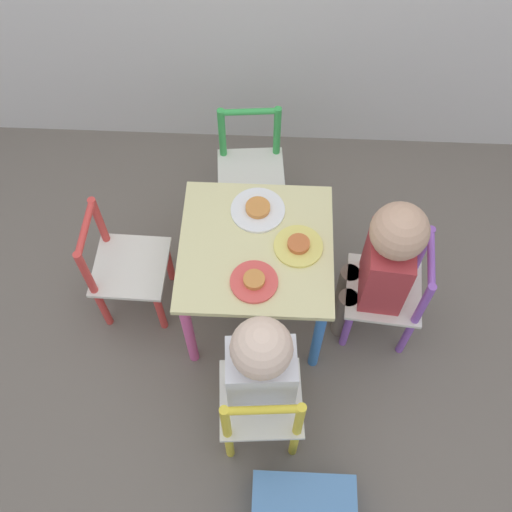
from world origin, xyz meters
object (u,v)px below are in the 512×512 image
at_px(chair_red, 124,268).
at_px(kids_table, 256,258).
at_px(chair_purple, 390,292).
at_px(plate_front, 254,281).
at_px(plate_back, 258,209).
at_px(chair_green, 251,172).
at_px(plate_right, 298,246).
at_px(chair_yellow, 261,407).
at_px(child_front, 261,368).
at_px(child_right, 383,262).

bearing_deg(chair_red, kids_table, -90.00).
xyz_separation_m(chair_purple, chair_red, (-0.95, 0.06, 0.00)).
height_order(kids_table, plate_front, plate_front).
bearing_deg(plate_back, chair_purple, -21.07).
relative_size(chair_green, plate_back, 2.72).
height_order(chair_green, chair_red, same).
relative_size(plate_right, plate_back, 0.87).
bearing_deg(chair_yellow, chair_purple, -139.90).
bearing_deg(child_front, plate_right, -108.85).
distance_m(chair_green, plate_front, 0.65).
bearing_deg(chair_green, chair_purple, -50.20).
bearing_deg(plate_right, chair_green, 110.86).
xyz_separation_m(chair_purple, child_front, (-0.44, -0.37, 0.19)).
bearing_deg(child_right, plate_front, -71.11).
bearing_deg(plate_front, plate_right, 45.00).
bearing_deg(chair_purple, chair_red, -88.09).
distance_m(kids_table, chair_red, 0.49).
bearing_deg(plate_right, child_right, -7.96).
bearing_deg(plate_back, chair_yellow, -86.53).
xyz_separation_m(chair_purple, child_right, (-0.06, 0.01, 0.19)).
distance_m(chair_purple, plate_right, 0.40).
xyz_separation_m(kids_table, plate_right, (0.14, 0.00, 0.09)).
xyz_separation_m(chair_green, plate_back, (0.04, -0.33, 0.21)).
bearing_deg(plate_front, chair_purple, 11.27).
bearing_deg(child_right, chair_red, -87.96).
bearing_deg(kids_table, plate_front, -90.00).
bearing_deg(plate_right, plate_back, 135.00).
height_order(plate_right, plate_back, same).
bearing_deg(child_right, chair_yellow, -35.54).
height_order(kids_table, child_front, child_front).
bearing_deg(chair_purple, plate_right, -92.17).
relative_size(chair_red, plate_right, 3.11).
height_order(chair_red, child_right, child_right).
relative_size(kids_table, chair_green, 1.01).
xyz_separation_m(chair_yellow, plate_front, (-0.04, 0.33, 0.21)).
distance_m(chair_yellow, plate_right, 0.53).
bearing_deg(chair_green, child_front, -90.28).
relative_size(chair_green, child_front, 0.71).
distance_m(chair_yellow, chair_green, 0.95).
distance_m(chair_purple, chair_red, 0.95).
xyz_separation_m(chair_yellow, child_front, (-0.00, 0.06, 0.19)).
distance_m(chair_red, plate_front, 0.54).
bearing_deg(plate_back, plate_front, -90.00).
xyz_separation_m(chair_yellow, chair_red, (-0.51, 0.49, 0.00)).
xyz_separation_m(kids_table, chair_red, (-0.47, 0.01, -0.13)).
bearing_deg(child_right, plate_right, -92.64).
bearing_deg(chair_yellow, chair_red, -47.99).
xyz_separation_m(chair_purple, plate_back, (-0.47, 0.18, 0.21)).
bearing_deg(chair_green, plate_front, -91.14).
relative_size(chair_purple, chair_yellow, 1.00).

